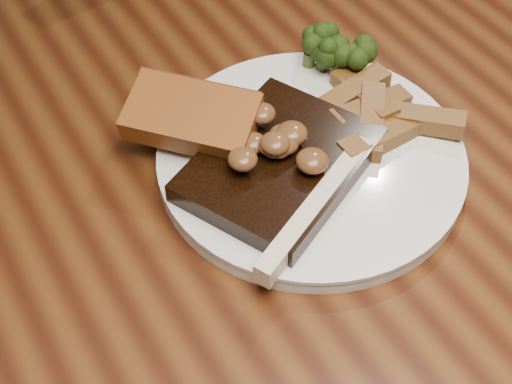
{
  "coord_description": "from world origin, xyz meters",
  "views": [
    {
      "loc": [
        -0.2,
        -0.3,
        1.21
      ],
      "look_at": [
        -0.01,
        0.02,
        0.78
      ],
      "focal_mm": 50.0,
      "sensor_mm": 36.0,
      "label": 1
    }
  ],
  "objects_px": {
    "garlic_bread": "(193,134)",
    "steak": "(280,165)",
    "potato_wedges": "(392,125)",
    "chair_far": "(179,53)",
    "plate": "(311,159)",
    "dining_table": "(277,283)"
  },
  "relations": [
    {
      "from": "chair_far",
      "to": "plate",
      "type": "distance_m",
      "value": 0.6
    },
    {
      "from": "dining_table",
      "to": "plate",
      "type": "height_order",
      "value": "plate"
    },
    {
      "from": "potato_wedges",
      "to": "steak",
      "type": "bearing_deg",
      "value": 174.5
    },
    {
      "from": "plate",
      "to": "chair_far",
      "type": "bearing_deg",
      "value": 78.33
    },
    {
      "from": "steak",
      "to": "potato_wedges",
      "type": "xyz_separation_m",
      "value": [
        0.11,
        -0.01,
        0.0
      ]
    },
    {
      "from": "dining_table",
      "to": "plate",
      "type": "relative_size",
      "value": 5.98
    },
    {
      "from": "plate",
      "to": "garlic_bread",
      "type": "distance_m",
      "value": 0.1
    },
    {
      "from": "garlic_bread",
      "to": "potato_wedges",
      "type": "height_order",
      "value": "same"
    },
    {
      "from": "dining_table",
      "to": "potato_wedges",
      "type": "height_order",
      "value": "potato_wedges"
    },
    {
      "from": "garlic_bread",
      "to": "steak",
      "type": "bearing_deg",
      "value": -8.98
    },
    {
      "from": "potato_wedges",
      "to": "dining_table",
      "type": "bearing_deg",
      "value": -169.37
    },
    {
      "from": "chair_far",
      "to": "plate",
      "type": "relative_size",
      "value": 3.23
    },
    {
      "from": "chair_far",
      "to": "steak",
      "type": "relative_size",
      "value": 5.53
    },
    {
      "from": "dining_table",
      "to": "garlic_bread",
      "type": "distance_m",
      "value": 0.16
    },
    {
      "from": "steak",
      "to": "garlic_bread",
      "type": "bearing_deg",
      "value": 97.05
    },
    {
      "from": "plate",
      "to": "garlic_bread",
      "type": "xyz_separation_m",
      "value": [
        -0.08,
        0.06,
        0.02
      ]
    },
    {
      "from": "chair_far",
      "to": "garlic_bread",
      "type": "bearing_deg",
      "value": 45.14
    },
    {
      "from": "plate",
      "to": "potato_wedges",
      "type": "xyz_separation_m",
      "value": [
        0.07,
        -0.02,
        0.02
      ]
    },
    {
      "from": "garlic_bread",
      "to": "potato_wedges",
      "type": "relative_size",
      "value": 1.07
    },
    {
      "from": "plate",
      "to": "garlic_bread",
      "type": "height_order",
      "value": "garlic_bread"
    },
    {
      "from": "garlic_bread",
      "to": "chair_far",
      "type": "bearing_deg",
      "value": 115.8
    },
    {
      "from": "garlic_bread",
      "to": "potato_wedges",
      "type": "distance_m",
      "value": 0.17
    }
  ]
}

